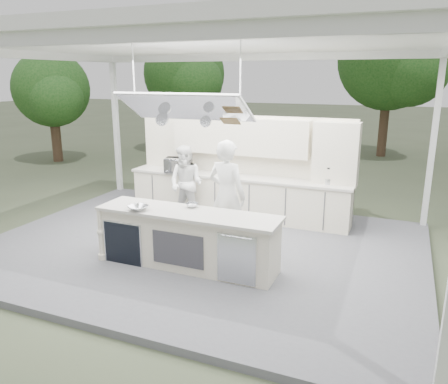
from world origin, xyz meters
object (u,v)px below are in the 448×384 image
at_px(back_counter, 237,196).
at_px(head_chef, 227,196).
at_px(sous_chef, 186,183).
at_px(demo_island, 187,239).

relative_size(back_counter, head_chef, 2.51).
bearing_deg(back_counter, sous_chef, -144.87).
height_order(back_counter, head_chef, head_chef).
height_order(demo_island, back_counter, same).
bearing_deg(head_chef, sous_chef, -29.62).
bearing_deg(sous_chef, head_chef, -34.57).
height_order(demo_island, head_chef, head_chef).
relative_size(back_counter, sous_chef, 3.07).
height_order(head_chef, sous_chef, head_chef).
bearing_deg(demo_island, back_counter, 93.63).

